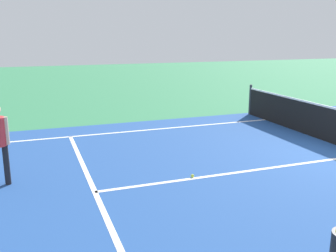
% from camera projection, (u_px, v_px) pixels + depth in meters
% --- Properties ---
extents(line_sideline_left, '(0.10, 11.89, 0.01)m').
position_uv_depth(line_sideline_left, '(87.00, 135.00, 10.86)').
color(line_sideline_left, white).
rests_on(line_sideline_left, ground_plane).
extents(line_service_near, '(8.22, 0.10, 0.01)m').
position_uv_depth(line_service_near, '(95.00, 192.00, 6.95)').
color(line_service_near, white).
rests_on(line_service_near, ground_plane).
extents(line_center_service, '(0.10, 6.40, 0.01)m').
position_uv_depth(line_center_service, '(247.00, 171.00, 8.02)').
color(line_center_service, white).
rests_on(line_center_service, ground_plane).
extents(tennis_ball_mid_court, '(0.07, 0.07, 0.07)m').
position_uv_depth(tennis_ball_mid_court, '(192.00, 176.00, 7.66)').
color(tennis_ball_mid_court, '#CCE033').
rests_on(tennis_ball_mid_court, ground_plane).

